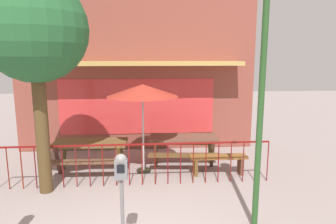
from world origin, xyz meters
The scene contains 9 objects.
pub_storefront centered at (0.00, 5.07, 2.48)m, with size 7.25×1.26×4.97m.
patio_fence_front centered at (0.00, 2.10, 0.66)m, with size 6.11×0.04×0.97m.
picnic_table_left centered at (-1.14, 3.05, 0.61)m, with size 1.84×1.42×0.79m.
picnic_table_right centered at (1.24, 3.34, 0.61)m, with size 1.91×1.51×0.79m.
patio_umbrella centered at (0.18, 2.91, 2.04)m, with size 1.73×1.73×2.21m.
patio_bench centered at (2.00, 2.58, 0.35)m, with size 1.41×0.35×0.48m.
parking_meter_near centered at (-0.13, -0.28, 1.17)m, with size 0.18×0.17×1.52m.
street_tree centered at (-1.91, 1.92, 3.35)m, with size 2.11×2.11×4.44m.
street_lamp centered at (2.06, 0.22, 2.75)m, with size 0.28×0.28×4.25m.
Camera 1 is at (0.21, -4.43, 2.87)m, focal length 32.64 mm.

